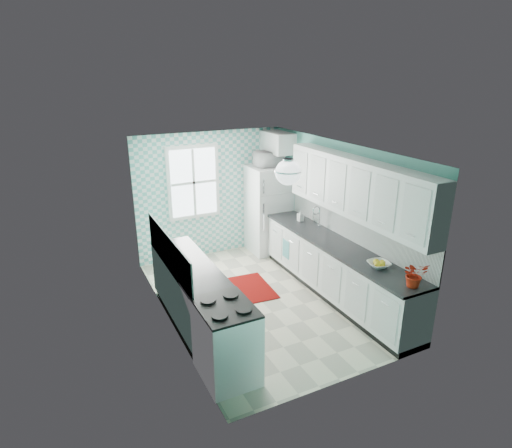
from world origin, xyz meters
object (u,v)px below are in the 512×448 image
fruit_bowl (379,264)px  potted_plant (415,274)px  fridge (268,209)px  sink (312,229)px  ceiling_light (288,172)px  microwave (269,159)px  stove (227,340)px

fruit_bowl → potted_plant: (0.00, -0.65, 0.13)m
fruit_bowl → fridge: bearing=91.6°
sink → fruit_bowl: (-0.00, -1.74, 0.04)m
ceiling_light → fruit_bowl: 1.89m
microwave → fridge: bearing=55.1°
fridge → potted_plant: size_ratio=5.21×
sink → fruit_bowl: 1.74m
fridge → fruit_bowl: 3.19m
stove → potted_plant: size_ratio=2.80×
fridge → stove: size_ratio=1.86×
sink → fruit_bowl: sink is taller
potted_plant → fridge: bearing=91.3°
fridge → fruit_bowl: bearing=-91.4°
stove → microwave: (2.31, 3.28, 1.44)m
fridge → sink: 1.46m
fruit_bowl → microwave: bearing=91.6°
ceiling_light → fruit_bowl: size_ratio=1.14×
ceiling_light → sink: bearing=43.9°
fridge → stove: (-2.31, -3.28, -0.39)m
fruit_bowl → potted_plant: 0.67m
fridge → sink: (0.09, -1.45, 0.04)m
fruit_bowl → microwave: (-0.09, 3.19, 0.97)m
sink → microwave: (-0.09, 1.45, 1.01)m
fruit_bowl → ceiling_light: bearing=154.3°
fridge → potted_plant: 3.85m
sink → microwave: microwave is taller
ceiling_light → fruit_bowl: bearing=-25.7°
ceiling_light → microwave: 2.86m
sink → microwave: 1.77m
stove → sink: bearing=36.0°
fruit_bowl → sink: bearing=89.9°
stove → sink: 3.05m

